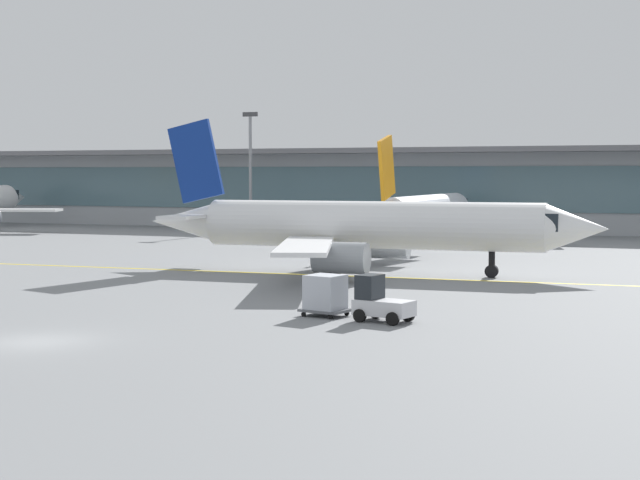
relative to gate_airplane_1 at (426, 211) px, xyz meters
The scene contains 8 objects.
ground_plane 59.74m from the gate_airplane_1, 90.14° to the right, with size 400.00×400.00×0.00m, color gray.
taxiway_centreline_stripe 32.40m from the gate_airplane_1, 82.47° to the right, with size 110.00×0.36×0.01m, color yellow.
terminal_concourse 20.08m from the gate_airplane_1, 90.41° to the left, with size 217.51×11.00×9.60m.
gate_airplane_1 is the anchor object (origin of this frame).
taxiing_regional_jet 30.24m from the gate_airplane_1, 82.74° to the right, with size 31.70×29.48×10.51m.
baggage_tug 51.01m from the gate_airplane_1, 77.54° to the right, with size 2.85×2.10×2.10m.
cargo_dolly_lead 49.80m from the gate_airplane_1, 80.62° to the right, with size 2.41×2.03×1.94m.
apron_light_mast_1 26.31m from the gate_airplane_1, 155.95° to the left, with size 1.80×0.36×13.73m.
Camera 1 is at (24.12, -31.48, 6.69)m, focal length 54.25 mm.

